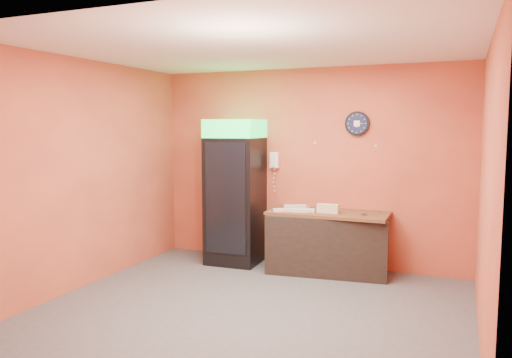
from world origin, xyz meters
The scene contains 15 objects.
floor centered at (0.00, 0.00, 0.00)m, with size 4.50×4.50×0.00m, color #47474C.
back_wall centered at (0.00, 2.00, 1.40)m, with size 4.50×0.02×2.80m, color #D7613C.
left_wall centered at (-2.25, 0.00, 1.40)m, with size 0.02×4.00×2.80m, color #D7613C.
right_wall centered at (2.25, 0.00, 1.40)m, with size 0.02×4.00×2.80m, color #D7613C.
ceiling centered at (0.00, 0.00, 2.80)m, with size 4.50×4.00×0.02m, color white.
beverage_cooler centered at (-0.98, 1.60, 1.02)m, with size 0.76×0.77×2.08m.
prep_counter centered at (0.40, 1.65, 0.40)m, with size 1.59×0.71×0.79m, color black.
wall_clock centered at (0.70, 1.97, 2.02)m, with size 0.33×0.06×0.33m.
wall_phone centered at (-0.50, 1.95, 1.49)m, with size 0.13×0.11×0.23m.
butcher_paper centered at (0.40, 1.65, 0.81)m, with size 1.59×0.71×0.04m, color brown.
sub_roll_stack centered at (0.42, 1.54, 0.89)m, with size 0.29×0.11×0.12m.
wrapped_sandwich_left centered at (-0.18, 1.43, 0.85)m, with size 0.26×0.10×0.04m, color silver.
wrapped_sandwich_mid centered at (0.09, 1.50, 0.86)m, with size 0.29×0.12×0.04m, color silver.
wrapped_sandwich_right centered at (-0.11, 1.75, 0.86)m, with size 0.31×0.12×0.04m, color silver.
kitchen_tool centered at (0.12, 1.64, 0.86)m, with size 0.06×0.06×0.06m, color silver.
Camera 1 is at (2.05, -4.85, 1.98)m, focal length 35.00 mm.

